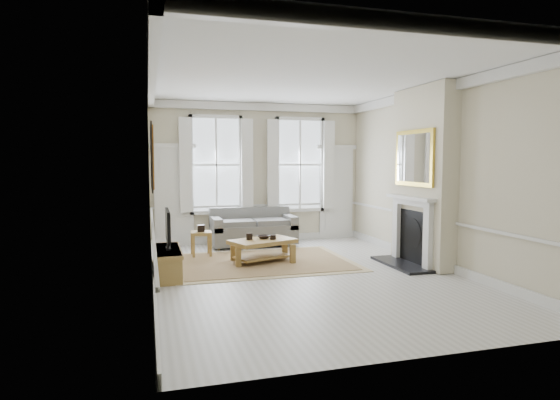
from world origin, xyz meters
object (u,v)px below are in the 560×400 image
object	(u,v)px
sofa	(253,230)
side_table	(201,237)
coffee_table	(262,244)
tv_stand	(167,263)

from	to	relation	value
sofa	side_table	size ratio (longest dim) A/B	3.75
side_table	coffee_table	distance (m)	1.44
tv_stand	side_table	bearing A→B (deg)	64.24
side_table	coffee_table	bearing A→B (deg)	-40.88
side_table	tv_stand	distance (m)	1.74
side_table	coffee_table	world-z (taller)	side_table
sofa	side_table	bearing A→B (deg)	-143.17
tv_stand	sofa	bearing A→B (deg)	50.89
coffee_table	tv_stand	size ratio (longest dim) A/B	1.05
tv_stand	coffee_table	bearing A→B (deg)	18.55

